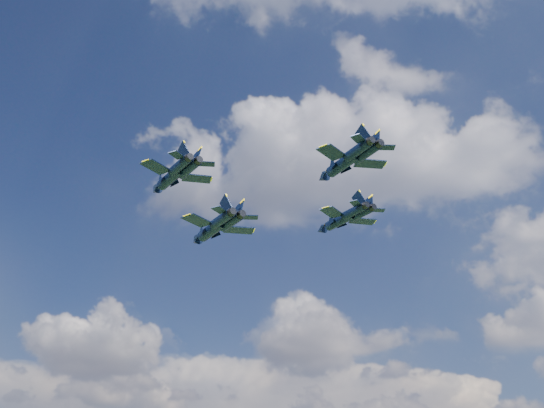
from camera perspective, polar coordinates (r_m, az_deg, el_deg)
The scene contains 4 objects.
jet_lead at distance 116.96m, azimuth -5.15°, elevation -2.20°, with size 15.58×14.82×4.14m.
jet_left at distance 96.65m, azimuth -8.57°, elevation 2.14°, with size 12.67×11.57×3.31m.
jet_right at distance 114.04m, azimuth 5.58°, elevation -1.42°, with size 13.30×12.03×3.46m.
jet_slot at distance 91.11m, azimuth 5.82°, elevation 3.31°, with size 12.11×11.94×3.27m.
Camera 1 is at (27.86, -84.74, 17.60)m, focal length 45.00 mm.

